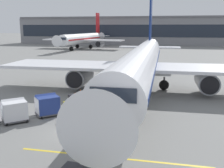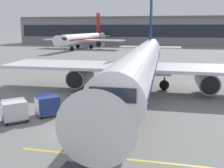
{
  "view_description": "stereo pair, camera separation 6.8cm",
  "coord_description": "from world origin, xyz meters",
  "views": [
    {
      "loc": [
        6.55,
        -17.8,
        7.84
      ],
      "look_at": [
        1.85,
        4.78,
        2.81
      ],
      "focal_mm": 42.0,
      "sensor_mm": 36.0,
      "label": 1
    },
    {
      "loc": [
        6.61,
        -17.79,
        7.84
      ],
      "look_at": [
        1.85,
        4.78,
        2.81
      ],
      "focal_mm": 42.0,
      "sensor_mm": 36.0,
      "label": 2
    }
  ],
  "objects": [
    {
      "name": "ground_plane",
      "position": [
        0.0,
        0.0,
        0.0
      ],
      "size": [
        600.0,
        600.0,
        0.0
      ],
      "primitive_type": "plane",
      "color": "slate"
    },
    {
      "name": "parked_airplane",
      "position": [
        3.56,
        14.34,
        3.49
      ],
      "size": [
        34.79,
        44.89,
        14.82
      ],
      "color": "white",
      "rests_on": "ground"
    },
    {
      "name": "belt_loader",
      "position": [
        -1.14,
        5.94,
        0.82
      ],
      "size": [
        5.13,
        4.2,
        2.7
      ],
      "color": "gold",
      "rests_on": "ground"
    },
    {
      "name": "baggage_cart_lead",
      "position": [
        -3.77,
        3.16,
        1.0
      ],
      "size": [
        2.57,
        2.53,
        1.91
      ],
      "color": "#515156",
      "rests_on": "ground"
    },
    {
      "name": "baggage_cart_second",
      "position": [
        -5.75,
        1.08,
        1.0
      ],
      "size": [
        2.57,
        2.53,
        1.91
      ],
      "color": "#515156",
      "rests_on": "ground"
    },
    {
      "name": "ground_crew_by_loader",
      "position": [
        -4.27,
        4.27,
        1.0
      ],
      "size": [
        0.28,
        0.57,
        1.74
      ],
      "color": "#333847",
      "rests_on": "ground"
    },
    {
      "name": "ground_crew_by_carts",
      "position": [
        -0.38,
        5.86,
        1.0
      ],
      "size": [
        0.4,
        0.51,
        1.74
      ],
      "color": "black",
      "rests_on": "ground"
    },
    {
      "name": "ground_crew_marshaller",
      "position": [
        -1.38,
        3.43,
        1.0
      ],
      "size": [
        0.28,
        0.57,
        1.74
      ],
      "color": "black",
      "rests_on": "ground"
    },
    {
      "name": "ground_crew_wingwalker",
      "position": [
        -4.7,
        3.24,
        1.0
      ],
      "size": [
        0.37,
        0.53,
        1.74
      ],
      "color": "#333847",
      "rests_on": "ground"
    },
    {
      "name": "safety_cone_engine_keepout",
      "position": [
        -3.2,
        10.75,
        0.35
      ],
      "size": [
        0.63,
        0.63,
        0.71
      ],
      "color": "black",
      "rests_on": "ground"
    },
    {
      "name": "safety_cone_wingtip",
      "position": [
        -3.33,
        9.23,
        0.33
      ],
      "size": [
        0.59,
        0.59,
        0.67
      ],
      "color": "black",
      "rests_on": "ground"
    },
    {
      "name": "apron_guidance_line_lead_in",
      "position": [
        3.54,
        13.52,
        0.0
      ],
      "size": [
        0.2,
        110.0,
        0.01
      ],
      "color": "yellow",
      "rests_on": "ground"
    },
    {
      "name": "apron_guidance_line_stop_bar",
      "position": [
        3.57,
        -3.4,
        0.0
      ],
      "size": [
        12.0,
        0.2,
        0.01
      ],
      "color": "yellow",
      "rests_on": "ground"
    },
    {
      "name": "terminal_building",
      "position": [
        -10.03,
        106.43,
        6.2
      ],
      "size": [
        105.56,
        15.67,
        12.5
      ],
      "color": "gray",
      "rests_on": "ground"
    },
    {
      "name": "distant_airplane",
      "position": [
        -23.72,
        75.2,
        3.64
      ],
      "size": [
        30.62,
        39.71,
        13.54
      ],
      "color": "white",
      "rests_on": "ground"
    }
  ]
}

